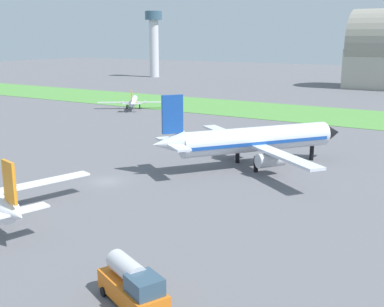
# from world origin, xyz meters

# --- Properties ---
(ground_plane) EXTENTS (600.00, 600.00, 0.00)m
(ground_plane) POSITION_xyz_m (0.00, 0.00, 0.00)
(ground_plane) COLOR slate
(grass_taxiway_strip) EXTENTS (360.00, 28.00, 0.08)m
(grass_taxiway_strip) POSITION_xyz_m (0.00, 70.88, 0.04)
(grass_taxiway_strip) COLOR #549342
(grass_taxiway_strip) RESTS_ON ground_plane
(airplane_midfield_jet) EXTENTS (26.60, 26.86, 11.06)m
(airplane_midfield_jet) POSITION_xyz_m (13.09, 16.98, 3.98)
(airplane_midfield_jet) COLOR silver
(airplane_midfield_jet) RESTS_ON ground_plane
(airplane_taxiing_turboprop) EXTENTS (16.09, 14.18, 5.64)m
(airplane_taxiing_turboprop) POSITION_xyz_m (-39.28, 55.06, 2.06)
(airplane_taxiing_turboprop) COLOR silver
(airplane_taxiing_turboprop) RESTS_ON ground_plane
(fuel_truck_near_gate) EXTENTS (6.91, 4.83, 3.29)m
(fuel_truck_near_gate) POSITION_xyz_m (22.21, -22.43, 1.58)
(fuel_truck_near_gate) COLOR orange
(fuel_truck_near_gate) RESTS_ON ground_plane
(control_tower) EXTENTS (8.00, 8.00, 30.61)m
(control_tower) POSITION_xyz_m (-98.71, 146.12, 18.39)
(control_tower) COLOR silver
(control_tower) RESTS_ON ground_plane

